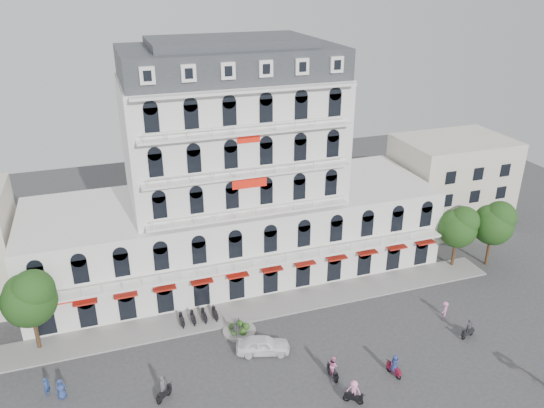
{
  "coord_description": "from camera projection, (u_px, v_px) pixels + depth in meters",
  "views": [
    {
      "loc": [
        -13.33,
        -34.31,
        31.87
      ],
      "look_at": [
        1.68,
        10.0,
        11.1
      ],
      "focal_mm": 35.0,
      "sensor_mm": 36.0,
      "label": 1
    }
  ],
  "objects": [
    {
      "name": "tree_east_inner",
      "position": [
        458.0,
        226.0,
        60.12
      ],
      "size": [
        4.4,
        4.37,
        7.57
      ],
      "color": "#382314",
      "rests_on": "ground"
    },
    {
      "name": "pedestrian_mid",
      "position": [
        235.0,
        330.0,
        49.74
      ],
      "size": [
        1.12,
        0.93,
        1.79
      ],
      "primitive_type": "imported",
      "rotation": [
        0.0,
        0.0,
        2.57
      ],
      "color": "#57565D",
      "rests_on": "ground"
    },
    {
      "name": "traffic_island",
      "position": [
        239.0,
        330.0,
        50.75
      ],
      "size": [
        3.2,
        3.2,
        1.6
      ],
      "color": "gray",
      "rests_on": "ground"
    },
    {
      "name": "rider_southwest",
      "position": [
        333.0,
        367.0,
        44.65
      ],
      "size": [
        0.77,
        1.7,
        2.3
      ],
      "rotation": [
        0.0,
        0.0,
        1.65
      ],
      "color": "black",
      "rests_on": "ground"
    },
    {
      "name": "ground",
      "position": [
        290.0,
        365.0,
        46.54
      ],
      "size": [
        120.0,
        120.0,
        0.0
      ],
      "primitive_type": "plane",
      "color": "#38383A",
      "rests_on": "ground"
    },
    {
      "name": "rider_west",
      "position": [
        163.0,
        389.0,
        42.44
      ],
      "size": [
        1.38,
        1.23,
        2.35
      ],
      "rotation": [
        0.0,
        0.0,
        0.69
      ],
      "color": "black",
      "rests_on": "ground"
    },
    {
      "name": "main_building",
      "position": [
        234.0,
        188.0,
        58.08
      ],
      "size": [
        45.0,
        15.0,
        25.8
      ],
      "color": "silver",
      "rests_on": "ground"
    },
    {
      "name": "sidewalk",
      "position": [
        260.0,
        308.0,
        54.3
      ],
      "size": [
        53.0,
        4.0,
        0.16
      ],
      "primitive_type": "cube",
      "color": "gray",
      "rests_on": "ground"
    },
    {
      "name": "tree_west_inner",
      "position": [
        29.0,
        297.0,
        46.3
      ],
      "size": [
        4.76,
        4.76,
        8.25
      ],
      "color": "#382314",
      "rests_on": "ground"
    },
    {
      "name": "pedestrian_far",
      "position": [
        47.0,
        387.0,
        42.92
      ],
      "size": [
        0.77,
        0.77,
        1.81
      ],
      "primitive_type": "imported",
      "rotation": [
        0.0,
        0.0,
        0.79
      ],
      "color": "navy",
      "rests_on": "ground"
    },
    {
      "name": "pedestrian_left",
      "position": [
        61.0,
        389.0,
        42.66
      ],
      "size": [
        0.97,
        0.68,
        1.88
      ],
      "primitive_type": "imported",
      "rotation": [
        0.0,
        0.0,
        0.09
      ],
      "color": "navy",
      "rests_on": "ground"
    },
    {
      "name": "flank_building_east",
      "position": [
        450.0,
        182.0,
        70.22
      ],
      "size": [
        14.0,
        10.0,
        12.0
      ],
      "primitive_type": "cube",
      "color": "beige",
      "rests_on": "ground"
    },
    {
      "name": "parked_scooter_row",
      "position": [
        199.0,
        322.0,
        52.3
      ],
      "size": [
        4.4,
        1.8,
        1.1
      ],
      "primitive_type": null,
      "color": "black",
      "rests_on": "ground"
    },
    {
      "name": "rider_east",
      "position": [
        394.0,
        365.0,
        45.01
      ],
      "size": [
        0.71,
        1.68,
        2.13
      ],
      "rotation": [
        0.0,
        0.0,
        1.82
      ],
      "color": "maroon",
      "rests_on": "ground"
    },
    {
      "name": "pedestrian_right",
      "position": [
        445.0,
        309.0,
        52.86
      ],
      "size": [
        1.23,
        1.12,
        1.66
      ],
      "primitive_type": "imported",
      "rotation": [
        0.0,
        0.0,
        3.75
      ],
      "color": "pink",
      "rests_on": "ground"
    },
    {
      "name": "parked_car",
      "position": [
        263.0,
        345.0,
        47.82
      ],
      "size": [
        5.19,
        3.2,
        1.65
      ],
      "primitive_type": "imported",
      "rotation": [
        0.0,
        0.0,
        1.29
      ],
      "color": "white",
      "rests_on": "ground"
    },
    {
      "name": "rider_northeast",
      "position": [
        469.0,
        329.0,
        49.7
      ],
      "size": [
        1.67,
        0.73,
        2.07
      ],
      "rotation": [
        0.0,
        0.0,
        3.41
      ],
      "color": "black",
      "rests_on": "ground"
    },
    {
      "name": "rider_center",
      "position": [
        354.0,
        391.0,
        42.08
      ],
      "size": [
        1.43,
        1.21,
        2.23
      ],
      "rotation": [
        0.0,
        0.0,
        5.63
      ],
      "color": "black",
      "rests_on": "ground"
    },
    {
      "name": "tree_east_outer",
      "position": [
        494.0,
        222.0,
        60.29
      ],
      "size": [
        4.65,
        4.65,
        8.05
      ],
      "color": "#382314",
      "rests_on": "ground"
    }
  ]
}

